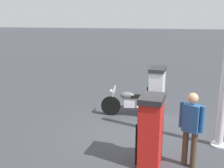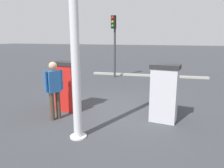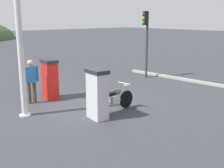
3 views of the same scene
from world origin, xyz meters
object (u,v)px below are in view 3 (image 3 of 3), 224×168
Objects in this scene: fuel_pump_near at (97,94)px; roadside_traffic_light at (146,33)px; fuel_pump_far at (50,79)px; motorcycle_near_pump at (114,99)px; canopy_support_pole at (21,59)px; attendant_person at (31,79)px.

roadside_traffic_light is (6.02, 3.43, 1.61)m from fuel_pump_near.
fuel_pump_far is at bearing -176.86° from roadside_traffic_light.
motorcycle_near_pump is (0.85, -2.96, -0.35)m from fuel_pump_far.
roadside_traffic_light is (6.02, 0.33, 1.63)m from fuel_pump_far.
canopy_support_pole is at bearing -168.31° from roadside_traffic_light.
motorcycle_near_pump is 1.17× the size of attendant_person.
attendant_person reaches higher than fuel_pump_near.
motorcycle_near_pump is at bearing -73.97° from fuel_pump_far.
attendant_person reaches higher than motorcycle_near_pump.
fuel_pump_far is at bearing 106.03° from motorcycle_near_pump.
fuel_pump_near reaches higher than motorcycle_near_pump.
fuel_pump_near is at bearing -170.41° from motorcycle_near_pump.
motorcycle_near_pump is at bearing -59.20° from attendant_person.
canopy_support_pole is at bearing 132.65° from fuel_pump_near.
fuel_pump_far is at bearing 36.83° from canopy_support_pole.
canopy_support_pole is (-2.54, 1.69, 1.46)m from motorcycle_near_pump.
roadside_traffic_light is 7.89m from canopy_support_pole.
fuel_pump_far is 6.25m from roadside_traffic_light.
canopy_support_pole is (-7.71, -1.60, -0.52)m from roadside_traffic_light.
motorcycle_near_pump is at bearing -147.56° from roadside_traffic_light.
motorcycle_near_pump is 0.50× the size of canopy_support_pole.
fuel_pump_far is 0.95× the size of attendant_person.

